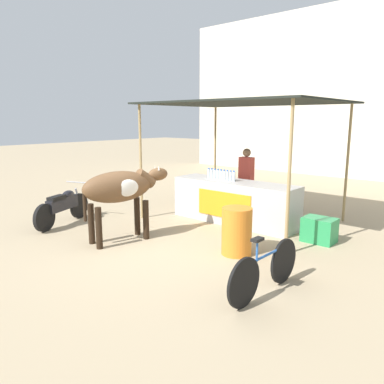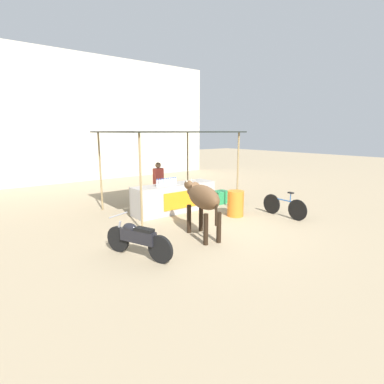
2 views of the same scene
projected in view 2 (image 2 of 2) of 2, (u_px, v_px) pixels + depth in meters
The scene contains 11 objects.
ground_plane at pixel (218, 227), 8.68m from camera, with size 60.00×60.00×0.00m, color tan.
building_wall_far at pixel (84, 119), 16.38m from camera, with size 16.00×0.50×6.81m, color beige.
stall_counter at pixel (175, 198), 10.28m from camera, with size 3.00×0.82×0.96m.
stall_awning at pixel (169, 135), 10.09m from camera, with size 4.20×3.20×2.72m.
water_bottle_row at pixel (167, 182), 9.91m from camera, with size 0.79×0.07×0.25m.
vendor_behind_counter at pixel (159, 185), 10.68m from camera, with size 0.34×0.22×1.65m.
cooler_box at pixel (220, 197), 11.50m from camera, with size 0.60×0.44×0.48m, color #268C4C.
water_barrel at pixel (236, 203), 9.72m from camera, with size 0.53×0.53×0.84m, color orange.
cow at pixel (202, 198), 7.68m from camera, with size 0.82×1.85×1.44m.
motorcycle_parked at pixel (137, 238), 6.53m from camera, with size 0.83×1.71×0.90m.
bicycle_leaning at pixel (284, 206), 9.63m from camera, with size 0.11×1.66×0.85m.
Camera 2 is at (-5.71, -6.08, 2.71)m, focal length 28.00 mm.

